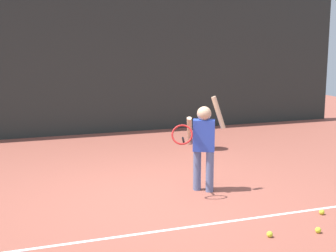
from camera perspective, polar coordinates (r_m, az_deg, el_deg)
ground_plane at (r=6.62m, az=-0.85°, el=-8.31°), size 20.00×20.00×0.00m
court_line_baseline at (r=5.59m, az=3.08°, el=-11.87°), size 9.00×0.05×0.00m
back_fence_windscreen at (r=10.86m, az=-8.98°, el=8.37°), size 12.55×0.08×3.55m
fence_post_2 at (r=10.92m, az=-9.05°, el=8.77°), size 0.09×0.09×3.70m
fence_post_3 at (r=11.87m, az=5.81°, el=8.95°), size 0.09×0.09×3.70m
fence_post_4 at (r=13.46m, az=17.82°, el=8.66°), size 0.09×0.09×3.70m
tennis_player at (r=6.64m, az=4.19°, el=-1.77°), size 0.87×0.55×1.35m
ball_hopper at (r=9.31m, az=4.34°, el=-1.05°), size 0.38×0.38×0.56m
tennis_ball_2 at (r=6.22m, az=17.89°, el=-9.74°), size 0.07×0.07×0.07m
tennis_ball_3 at (r=5.65m, az=17.49°, el=-11.77°), size 0.07×0.07×0.07m
tennis_ball_4 at (r=5.41m, az=12.04°, el=-12.52°), size 0.07×0.07×0.07m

